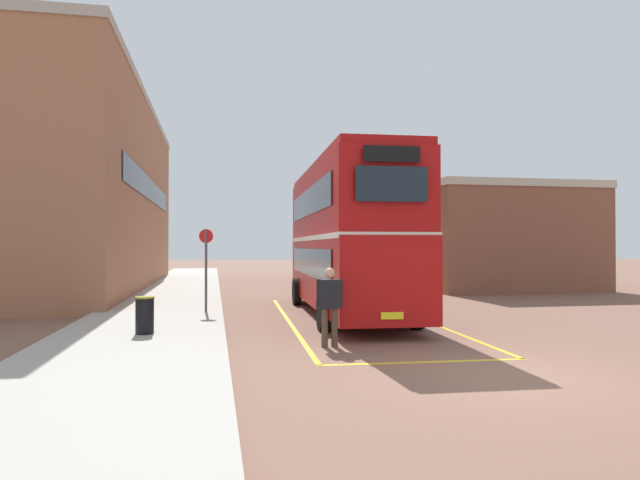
% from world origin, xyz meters
% --- Properties ---
extents(ground_plane, '(135.60, 135.60, 0.00)m').
position_xyz_m(ground_plane, '(0.00, 14.40, 0.00)').
color(ground_plane, brown).
extents(sidewalk_left, '(4.00, 57.60, 0.14)m').
position_xyz_m(sidewalk_left, '(-6.50, 16.80, 0.07)').
color(sidewalk_left, '#A39E93').
rests_on(sidewalk_left, ground).
extents(brick_building_left, '(5.79, 24.43, 9.74)m').
position_xyz_m(brick_building_left, '(-10.93, 21.90, 4.88)').
color(brick_building_left, '#9E6647').
rests_on(brick_building_left, ground).
extents(depot_building_right, '(8.59, 16.10, 5.34)m').
position_xyz_m(depot_building_right, '(9.73, 22.78, 2.67)').
color(depot_building_right, brown).
rests_on(depot_building_right, ground).
extents(double_decker_bus, '(3.06, 10.79, 4.75)m').
position_xyz_m(double_decker_bus, '(-0.61, 8.73, 2.51)').
color(double_decker_bus, black).
rests_on(double_decker_bus, ground).
extents(single_deck_bus, '(3.44, 9.90, 3.02)m').
position_xyz_m(single_deck_bus, '(3.39, 27.81, 1.64)').
color(single_deck_bus, black).
rests_on(single_deck_bus, ground).
extents(pedestrian_boarding, '(0.58, 0.24, 1.72)m').
position_xyz_m(pedestrian_boarding, '(-2.29, 3.26, 1.00)').
color(pedestrian_boarding, '#473828').
rests_on(pedestrian_boarding, ground).
extents(litter_bin, '(0.45, 0.45, 0.87)m').
position_xyz_m(litter_bin, '(-6.37, 4.99, 0.58)').
color(litter_bin, black).
rests_on(litter_bin, sidewalk_left).
extents(bus_stop_sign, '(0.44, 0.08, 2.60)m').
position_xyz_m(bus_stop_sign, '(-5.02, 9.32, 1.71)').
color(bus_stop_sign, '#4C4C51').
rests_on(bus_stop_sign, sidewalk_left).
extents(bay_marking_yellow, '(4.62, 12.86, 0.01)m').
position_xyz_m(bay_marking_yellow, '(-0.65, 6.78, 0.00)').
color(bay_marking_yellow, gold).
rests_on(bay_marking_yellow, ground).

